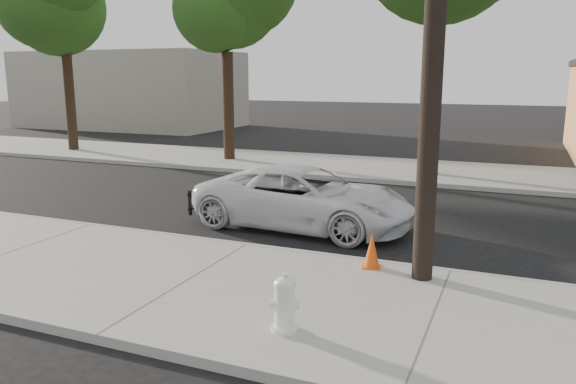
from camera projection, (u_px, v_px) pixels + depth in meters
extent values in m
plane|color=black|center=(287.00, 226.00, 13.29)|extent=(120.00, 120.00, 0.00)
cube|color=gray|center=(188.00, 284.00, 9.39)|extent=(90.00, 4.40, 0.15)
cube|color=gray|center=(375.00, 168.00, 20.95)|extent=(90.00, 5.00, 0.15)
cube|color=#9E9B93|center=(247.00, 247.00, 11.38)|extent=(90.00, 0.12, 0.16)
cube|color=gray|center=(131.00, 90.00, 38.39)|extent=(14.00, 8.00, 5.00)
cylinder|color=black|center=(70.00, 100.00, 25.31)|extent=(0.44, 0.44, 4.50)
sphere|color=#204614|center=(63.00, 13.00, 24.54)|extent=(4.50, 4.50, 4.50)
cylinder|color=black|center=(228.00, 106.00, 22.49)|extent=(0.44, 0.44, 4.25)
sphere|color=#204614|center=(226.00, 14.00, 21.77)|extent=(4.20, 4.20, 4.20)
cylinder|color=black|center=(430.00, 104.00, 19.06)|extent=(0.44, 0.44, 4.75)
imported|color=silver|center=(304.00, 198.00, 13.02)|extent=(5.24, 2.66, 1.42)
cylinder|color=white|center=(285.00, 328.00, 7.51)|extent=(0.36, 0.36, 0.07)
cylinder|color=white|center=(285.00, 308.00, 7.46)|extent=(0.27, 0.27, 0.62)
ellipsoid|color=white|center=(285.00, 285.00, 7.39)|extent=(0.30, 0.30, 0.21)
cylinder|color=white|center=(285.00, 304.00, 7.44)|extent=(0.41, 0.25, 0.12)
cylinder|color=white|center=(285.00, 304.00, 7.44)|extent=(0.22, 0.25, 0.16)
cube|color=#E24B0B|center=(371.00, 267.00, 9.99)|extent=(0.38, 0.38, 0.02)
cone|color=#E24B0B|center=(372.00, 250.00, 9.93)|extent=(0.33, 0.33, 0.62)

